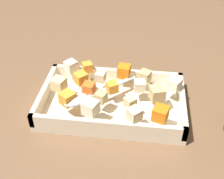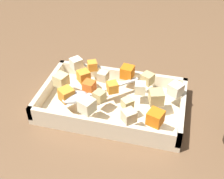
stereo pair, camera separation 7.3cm
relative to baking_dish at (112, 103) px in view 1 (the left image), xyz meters
The scene contains 21 objects.
ground_plane 0.02m from the baking_dish, 62.08° to the right, with size 4.00×4.00×0.00m, color brown.
baking_dish is the anchor object (origin of this frame).
carrot_chunk_back_center 0.10m from the baking_dish, 159.86° to the left, with size 0.03×0.03×0.03m, color orange.
carrot_chunk_corner_ne 0.13m from the baking_dish, 132.02° to the left, with size 0.02×0.02×0.02m, color orange.
carrot_chunk_under_handle 0.12m from the baking_dish, 152.10° to the right, with size 0.03×0.03×0.03m, color orange.
carrot_chunk_near_spoon 0.15m from the baking_dish, 34.07° to the right, with size 0.03×0.03×0.03m, color orange.
carrot_chunk_corner_se 0.08m from the baking_dish, behind, with size 0.03×0.03×0.03m, color orange.
carrot_chunk_far_left 0.09m from the baking_dish, 73.17° to the left, with size 0.03×0.03×0.03m, color orange.
carrot_chunk_front_center 0.05m from the baking_dish, 95.38° to the left, with size 0.03×0.03×0.03m, color orange.
potato_chunk_far_right 0.08m from the baking_dish, 42.40° to the right, with size 0.02×0.02×0.02m, color #E0CC89.
potato_chunk_near_right 0.08m from the baking_dish, 128.02° to the left, with size 0.03×0.03×0.03m, color beige.
potato_chunk_corner_nw 0.12m from the baking_dish, ahead, with size 0.03×0.03×0.03m, color tan.
potato_chunk_near_left 0.10m from the baking_dish, 116.27° to the right, with size 0.03×0.03×0.03m, color beige.
potato_chunk_mid_left 0.11m from the baking_dish, 38.16° to the left, with size 0.03×0.03×0.03m, color tan.
potato_chunk_mid_right 0.12m from the baking_dish, 54.89° to the right, with size 0.03×0.03×0.03m, color beige.
potato_chunk_center 0.15m from the baking_dish, behind, with size 0.03×0.03×0.03m, color #E0CC89.
potato_chunk_corner_sw 0.09m from the baking_dish, 16.22° to the left, with size 0.03×0.03×0.03m, color beige.
potato_chunk_rim_edge 0.06m from the baking_dish, 122.68° to the right, with size 0.02×0.02×0.02m, color tan.
parsnip_chunk_heap_side 0.17m from the baking_dish, 12.15° to the left, with size 0.03×0.03×0.03m, color silver.
parsnip_chunk_heap_top 0.16m from the baking_dish, 145.89° to the left, with size 0.03×0.03×0.03m, color silver.
serving_spoon 0.09m from the baking_dish, 149.23° to the right, with size 0.17×0.16×0.02m.
Camera 1 is at (0.06, -0.56, 0.52)m, focal length 47.08 mm.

